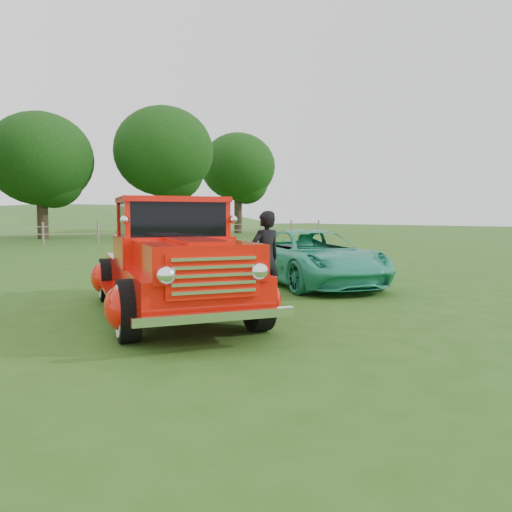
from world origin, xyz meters
TOP-DOWN VIEW (x-y plane):
  - ground at (0.00, 0.00)m, footprint 140.00×140.00m
  - tree_near_east at (5.00, 29.00)m, footprint 6.80×6.80m
  - tree_mid_east at (13.00, 27.00)m, footprint 7.20×7.20m
  - tree_far_east at (22.00, 30.00)m, footprint 6.60×6.60m
  - red_pickup at (-1.12, 0.99)m, footprint 3.30×5.28m
  - teal_sedan at (2.93, 1.98)m, footprint 3.31×4.73m
  - man at (0.54, 0.74)m, footprint 0.60×0.41m

SIDE VIEW (x-z plane):
  - ground at x=0.00m, z-range 0.00..0.00m
  - teal_sedan at x=2.93m, z-range 0.00..1.20m
  - man at x=0.54m, z-range 0.00..1.59m
  - red_pickup at x=-1.12m, z-range -0.09..1.69m
  - tree_near_east at x=5.00m, z-range 1.08..9.41m
  - tree_far_east at x=22.00m, z-range 1.43..10.29m
  - tree_mid_east at x=13.00m, z-range 1.45..10.89m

